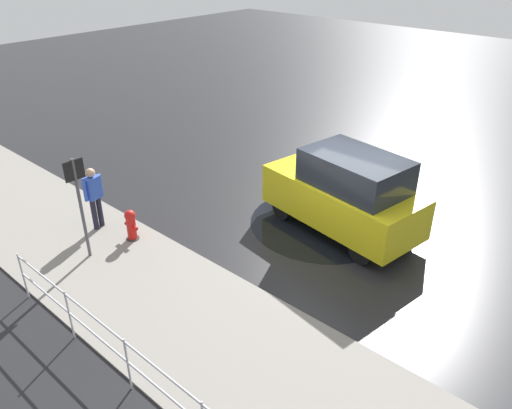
{
  "coord_description": "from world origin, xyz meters",
  "views": [
    {
      "loc": [
        -5.37,
        8.75,
        6.41
      ],
      "look_at": [
        1.39,
        1.15,
        0.9
      ],
      "focal_mm": 35.0,
      "sensor_mm": 36.0,
      "label": 1
    }
  ],
  "objects_px": {
    "fire_hydrant": "(131,226)",
    "pedestrian": "(94,194)",
    "moving_hatchback": "(345,193)",
    "sign_post": "(79,195)"
  },
  "relations": [
    {
      "from": "moving_hatchback",
      "to": "sign_post",
      "type": "distance_m",
      "value": 6.0
    },
    {
      "from": "fire_hydrant",
      "to": "sign_post",
      "type": "bearing_deg",
      "value": 82.46
    },
    {
      "from": "fire_hydrant",
      "to": "moving_hatchback",
      "type": "bearing_deg",
      "value": -133.18
    },
    {
      "from": "fire_hydrant",
      "to": "pedestrian",
      "type": "distance_m",
      "value": 1.23
    },
    {
      "from": "moving_hatchback",
      "to": "fire_hydrant",
      "type": "height_order",
      "value": "moving_hatchback"
    },
    {
      "from": "moving_hatchback",
      "to": "fire_hydrant",
      "type": "relative_size",
      "value": 5.13
    },
    {
      "from": "moving_hatchback",
      "to": "pedestrian",
      "type": "bearing_deg",
      "value": 40.81
    },
    {
      "from": "fire_hydrant",
      "to": "pedestrian",
      "type": "height_order",
      "value": "pedestrian"
    },
    {
      "from": "moving_hatchback",
      "to": "pedestrian",
      "type": "xyz_separation_m",
      "value": [
        4.54,
        3.92,
        -0.07
      ]
    },
    {
      "from": "moving_hatchback",
      "to": "pedestrian",
      "type": "height_order",
      "value": "moving_hatchback"
    }
  ]
}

